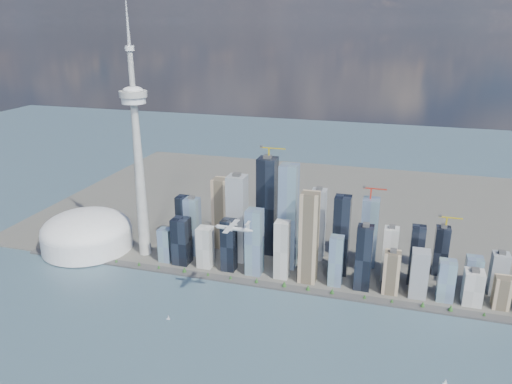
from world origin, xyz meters
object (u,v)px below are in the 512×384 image
(needle_tower, at_px, (138,152))
(sailboat_west, at_px, (168,318))
(dome_stadium, at_px, (87,233))
(airplane, at_px, (233,228))
(sailboat_east, at_px, (445,382))

(needle_tower, distance_m, sailboat_west, 359.48)
(dome_stadium, relative_size, airplane, 2.91)
(needle_tower, bearing_deg, dome_stadium, -175.91)
(needle_tower, xyz_separation_m, airplane, (265.53, -165.77, -72.70))
(airplane, bearing_deg, needle_tower, 149.90)
(needle_tower, bearing_deg, sailboat_east, -22.77)
(sailboat_west, bearing_deg, airplane, 30.83)
(dome_stadium, xyz_separation_m, sailboat_east, (755.23, -248.19, -36.44))
(sailboat_west, xyz_separation_m, sailboat_east, (452.98, -37.43, -0.12))
(sailboat_west, bearing_deg, sailboat_east, -1.92)
(dome_stadium, distance_m, sailboat_east, 795.80)
(needle_tower, distance_m, airplane, 321.36)
(needle_tower, distance_m, dome_stadium, 241.40)
(airplane, height_order, sailboat_west, airplane)
(needle_tower, relative_size, airplane, 8.00)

